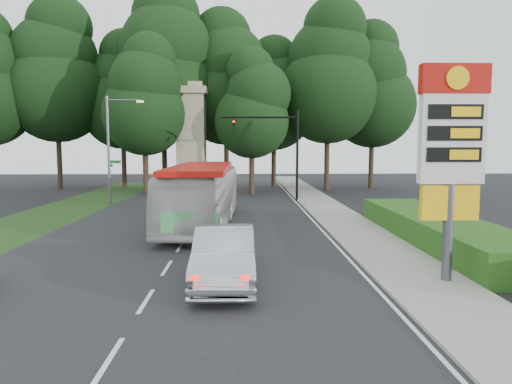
{
  "coord_description": "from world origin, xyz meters",
  "views": [
    {
      "loc": [
        2.75,
        -12.0,
        4.36
      ],
      "look_at": [
        3.34,
        9.4,
        2.2
      ],
      "focal_mm": 32.0,
      "sensor_mm": 36.0,
      "label": 1
    }
  ],
  "objects_px": {
    "gas_station_pylon": "(452,143)",
    "transit_bus": "(202,196)",
    "traffic_signal_mast": "(281,142)",
    "sedan_silver": "(224,256)",
    "streetlight_signs": "(111,145)",
    "monument": "(191,138)"
  },
  "relations": [
    {
      "from": "gas_station_pylon",
      "to": "streetlight_signs",
      "type": "xyz_separation_m",
      "value": [
        -16.19,
        20.01,
        -0.01
      ]
    },
    {
      "from": "traffic_signal_mast",
      "to": "monument",
      "type": "height_order",
      "value": "monument"
    },
    {
      "from": "gas_station_pylon",
      "to": "transit_bus",
      "type": "bearing_deg",
      "value": 129.47
    },
    {
      "from": "traffic_signal_mast",
      "to": "sedan_silver",
      "type": "height_order",
      "value": "traffic_signal_mast"
    },
    {
      "from": "gas_station_pylon",
      "to": "sedan_silver",
      "type": "bearing_deg",
      "value": 178.11
    },
    {
      "from": "traffic_signal_mast",
      "to": "sedan_silver",
      "type": "bearing_deg",
      "value": -99.25
    },
    {
      "from": "traffic_signal_mast",
      "to": "streetlight_signs",
      "type": "distance_m",
      "value": 12.83
    },
    {
      "from": "monument",
      "to": "traffic_signal_mast",
      "type": "bearing_deg",
      "value": -38.0
    },
    {
      "from": "gas_station_pylon",
      "to": "monument",
      "type": "relative_size",
      "value": 0.68
    },
    {
      "from": "traffic_signal_mast",
      "to": "sedan_silver",
      "type": "relative_size",
      "value": 1.34
    },
    {
      "from": "traffic_signal_mast",
      "to": "monument",
      "type": "distance_m",
      "value": 9.76
    },
    {
      "from": "streetlight_signs",
      "to": "monument",
      "type": "bearing_deg",
      "value": 58.03
    },
    {
      "from": "streetlight_signs",
      "to": "sedan_silver",
      "type": "xyz_separation_m",
      "value": [
        9.12,
        -19.78,
        -3.56
      ]
    },
    {
      "from": "streetlight_signs",
      "to": "sedan_silver",
      "type": "distance_m",
      "value": 22.07
    },
    {
      "from": "traffic_signal_mast",
      "to": "monument",
      "type": "xyz_separation_m",
      "value": [
        -7.68,
        6.0,
        0.43
      ]
    },
    {
      "from": "monument",
      "to": "gas_station_pylon",
      "type": "bearing_deg",
      "value": -68.2
    },
    {
      "from": "gas_station_pylon",
      "to": "sedan_silver",
      "type": "relative_size",
      "value": 1.28
    },
    {
      "from": "sedan_silver",
      "to": "streetlight_signs",
      "type": "bearing_deg",
      "value": 114.12
    },
    {
      "from": "gas_station_pylon",
      "to": "monument",
      "type": "xyz_separation_m",
      "value": [
        -11.2,
        28.01,
        0.66
      ]
    },
    {
      "from": "gas_station_pylon",
      "to": "traffic_signal_mast",
      "type": "distance_m",
      "value": 22.29
    },
    {
      "from": "gas_station_pylon",
      "to": "monument",
      "type": "height_order",
      "value": "monument"
    },
    {
      "from": "traffic_signal_mast",
      "to": "streetlight_signs",
      "type": "height_order",
      "value": "streetlight_signs"
    }
  ]
}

